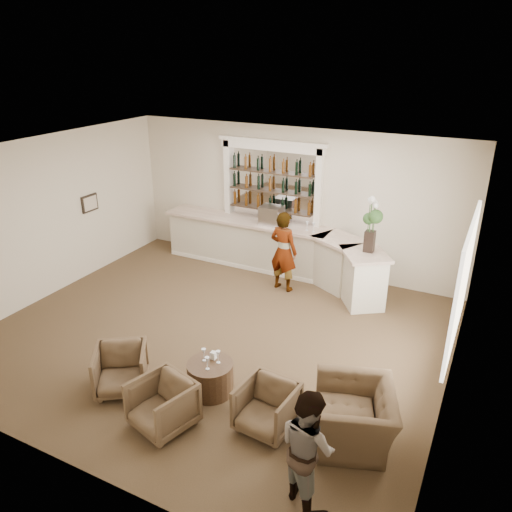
% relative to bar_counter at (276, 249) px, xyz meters
% --- Properties ---
extents(ground, '(8.00, 8.00, 0.00)m').
position_rel_bar_counter_xyz_m(ground, '(0.16, -3.00, -0.57)').
color(ground, brown).
rests_on(ground, ground).
extents(room_shell, '(8.04, 7.02, 3.32)m').
position_rel_bar_counter_xyz_m(room_shell, '(0.33, -2.29, 1.77)').
color(room_shell, beige).
rests_on(room_shell, ground).
extents(bar_counter, '(5.72, 1.80, 1.14)m').
position_rel_bar_counter_xyz_m(bar_counter, '(0.00, 0.00, 0.00)').
color(bar_counter, silver).
rests_on(bar_counter, ground).
extents(back_bar_alcove, '(2.64, 0.25, 3.00)m').
position_rel_bar_counter_xyz_m(back_bar_alcove, '(-0.34, 0.41, 1.46)').
color(back_bar_alcove, white).
rests_on(back_bar_alcove, ground).
extents(cocktail_table, '(0.71, 0.71, 0.50)m').
position_rel_bar_counter_xyz_m(cocktail_table, '(0.94, -4.43, -0.32)').
color(cocktail_table, '#4C3621').
rests_on(cocktail_table, ground).
extents(sommelier, '(0.70, 0.52, 1.76)m').
position_rel_bar_counter_xyz_m(sommelier, '(0.49, -0.71, 0.31)').
color(sommelier, gray).
rests_on(sommelier, ground).
extents(guest, '(0.93, 0.89, 1.51)m').
position_rel_bar_counter_xyz_m(guest, '(2.97, -5.60, 0.18)').
color(guest, gray).
rests_on(guest, ground).
extents(armchair_left, '(1.08, 1.08, 0.72)m').
position_rel_bar_counter_xyz_m(armchair_left, '(-0.30, -5.00, -0.21)').
color(armchair_left, brown).
rests_on(armchair_left, ground).
extents(armchair_center, '(0.96, 0.97, 0.72)m').
position_rel_bar_counter_xyz_m(armchair_center, '(0.75, -5.37, -0.21)').
color(armchair_center, brown).
rests_on(armchair_center, ground).
extents(armchair_right, '(0.80, 0.82, 0.69)m').
position_rel_bar_counter_xyz_m(armchair_right, '(2.05, -4.76, -0.23)').
color(armchair_right, brown).
rests_on(armchair_right, ground).
extents(armchair_far, '(1.36, 1.45, 0.77)m').
position_rel_bar_counter_xyz_m(armchair_far, '(3.19, -4.42, -0.19)').
color(armchair_far, brown).
rests_on(armchair_far, ground).
extents(espresso_machine, '(0.50, 0.42, 0.43)m').
position_rel_bar_counter_xyz_m(espresso_machine, '(-0.16, 0.08, 0.78)').
color(espresso_machine, silver).
rests_on(espresso_machine, bar_counter).
extents(flower_vase, '(0.30, 0.30, 1.13)m').
position_rel_bar_counter_xyz_m(flower_vase, '(2.25, -0.52, 1.20)').
color(flower_vase, black).
rests_on(flower_vase, bar_counter).
extents(wine_glass_bar_left, '(0.07, 0.07, 0.21)m').
position_rel_bar_counter_xyz_m(wine_glass_bar_left, '(0.71, 0.06, 0.67)').
color(wine_glass_bar_left, white).
rests_on(wine_glass_bar_left, bar_counter).
extents(wine_glass_bar_right, '(0.07, 0.07, 0.21)m').
position_rel_bar_counter_xyz_m(wine_glass_bar_right, '(0.87, 0.04, 0.67)').
color(wine_glass_bar_right, white).
rests_on(wine_glass_bar_right, bar_counter).
extents(wine_glass_tbl_a, '(0.07, 0.07, 0.21)m').
position_rel_bar_counter_xyz_m(wine_glass_tbl_a, '(0.82, -4.40, 0.03)').
color(wine_glass_tbl_a, white).
rests_on(wine_glass_tbl_a, cocktail_table).
extents(wine_glass_tbl_b, '(0.07, 0.07, 0.21)m').
position_rel_bar_counter_xyz_m(wine_glass_tbl_b, '(1.04, -4.35, 0.03)').
color(wine_glass_tbl_b, white).
rests_on(wine_glass_tbl_b, cocktail_table).
extents(wine_glass_tbl_c, '(0.07, 0.07, 0.21)m').
position_rel_bar_counter_xyz_m(wine_glass_tbl_c, '(0.98, -4.56, 0.03)').
color(wine_glass_tbl_c, white).
rests_on(wine_glass_tbl_c, cocktail_table).
extents(napkin_holder, '(0.08, 0.08, 0.12)m').
position_rel_bar_counter_xyz_m(napkin_holder, '(0.92, -4.29, -0.01)').
color(napkin_holder, white).
rests_on(napkin_holder, cocktail_table).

